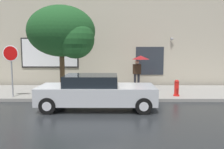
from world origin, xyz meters
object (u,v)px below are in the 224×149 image
object	(u,v)px
parked_car	(96,92)
street_tree	(64,33)
fire_hydrant	(177,88)
stop_sign	(11,61)
pedestrian_with_umbrella	(139,62)

from	to	relation	value
parked_car	street_tree	distance (m)	3.76
fire_hydrant	stop_sign	xyz separation A→B (m)	(-7.99, -0.30, 1.36)
parked_car	pedestrian_with_umbrella	bearing A→B (deg)	61.70
fire_hydrant	pedestrian_with_umbrella	world-z (taller)	pedestrian_with_umbrella
pedestrian_with_umbrella	street_tree	world-z (taller)	street_tree
street_tree	stop_sign	world-z (taller)	street_tree
stop_sign	parked_car	bearing A→B (deg)	-20.33
parked_car	stop_sign	world-z (taller)	stop_sign
stop_sign	fire_hydrant	bearing A→B (deg)	2.14
stop_sign	pedestrian_with_umbrella	bearing A→B (deg)	22.69
street_tree	pedestrian_with_umbrella	bearing A→B (deg)	27.25
pedestrian_with_umbrella	fire_hydrant	bearing A→B (deg)	-56.69
fire_hydrant	stop_sign	size ratio (longest dim) A/B	0.32
pedestrian_with_umbrella	street_tree	size ratio (longest dim) A/B	0.43
street_tree	fire_hydrant	bearing A→B (deg)	-3.35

